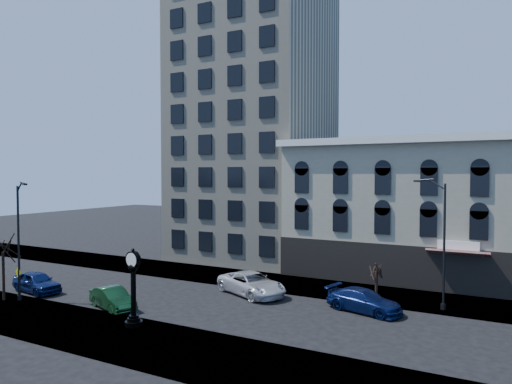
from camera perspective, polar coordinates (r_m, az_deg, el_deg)
The scene contains 15 objects.
ground at distance 34.22m, azimuth -6.27°, elevation -13.68°, with size 160.00×160.00×0.00m, color black.
sidewalk_far at distance 40.87m, azimuth 0.13°, elevation -10.94°, with size 160.00×6.00×0.12m, color gray.
sidewalk_near at distance 28.24m, azimuth -15.80°, elevation -17.11°, with size 160.00×6.00×0.12m, color gray.
cream_tower at distance 53.21m, azimuth -0.29°, elevation 13.00°, with size 15.90×15.40×42.50m.
victorian_row at distance 43.77m, azimuth 19.20°, elevation -2.32°, with size 22.60×11.19×12.50m.
street_clock at distance 29.38m, azimuth -15.07°, elevation -11.84°, with size 1.08×1.08×4.76m.
street_lamp_near at distance 36.90m, azimuth -27.38°, elevation -1.97°, with size 2.20×1.04×8.90m.
street_lamp_far at distance 33.73m, azimuth 21.46°, elevation -1.95°, with size 2.31×0.86×9.13m.
bare_tree_near at distance 38.36m, azimuth -29.10°, elevation -5.40°, with size 3.35×3.35×5.76m.
bare_tree_far at distance 35.20m, azimuth 14.84°, elevation -8.85°, with size 1.97×1.97×3.38m.
warning_sign at distance 38.29m, azimuth -27.58°, elevation -9.42°, with size 0.80×0.13×2.46m.
car_near_a at distance 40.79m, azimuth -25.71°, elevation -10.10°, with size 1.93×4.80×1.64m, color #0C194C.
car_near_b at distance 34.07m, azimuth -17.47°, elevation -12.57°, with size 1.55×4.45×1.47m, color #143F1E.
car_far_a at distance 36.15m, azimuth -0.55°, elevation -11.40°, with size 2.85×6.18×1.72m, color silver.
car_far_b at distance 32.76m, azimuth 13.36°, elevation -13.07°, with size 2.14×5.27×1.53m, color #0C194C.
Camera 1 is at (18.42, -27.28, 9.38)m, focal length 32.00 mm.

